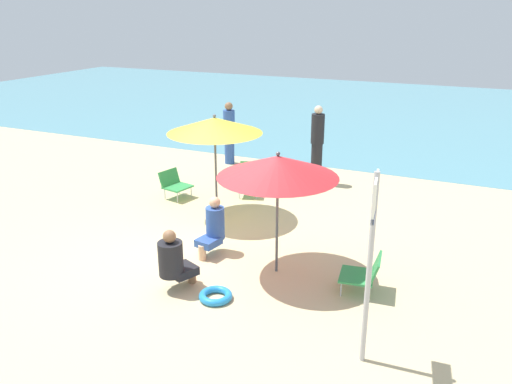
{
  "coord_description": "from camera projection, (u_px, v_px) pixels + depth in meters",
  "views": [
    {
      "loc": [
        3.9,
        -6.63,
        3.77
      ],
      "look_at": [
        0.36,
        1.2,
        0.7
      ],
      "focal_mm": 36.48,
      "sensor_mm": 36.0,
      "label": 1
    }
  ],
  "objects": [
    {
      "name": "ground_plane",
      "position": [
        206.0,
        252.0,
        8.48
      ],
      "size": [
        40.0,
        40.0,
        0.0
      ],
      "primitive_type": "plane",
      "color": "#D3BC8C"
    },
    {
      "name": "sea_water",
      "position": [
        378.0,
        111.0,
        19.94
      ],
      "size": [
        40.0,
        16.0,
        0.01
      ],
      "primitive_type": "cube",
      "color": "#5693A3",
      "rests_on": "ground_plane"
    },
    {
      "name": "umbrella_red",
      "position": [
        278.0,
        167.0,
        7.31
      ],
      "size": [
        1.74,
        1.74,
        1.87
      ],
      "color": "#4C4C51",
      "rests_on": "ground_plane"
    },
    {
      "name": "umbrella_yellow",
      "position": [
        215.0,
        125.0,
        9.36
      ],
      "size": [
        1.74,
        1.74,
        1.96
      ],
      "color": "#4C4C51",
      "rests_on": "ground_plane"
    },
    {
      "name": "beach_chair_a",
      "position": [
        174.0,
        183.0,
        10.8
      ],
      "size": [
        0.63,
        0.61,
        0.57
      ],
      "rotation": [
        0.0,
        0.0,
        -0.22
      ],
      "color": "#33934C",
      "rests_on": "ground_plane"
    },
    {
      "name": "beach_chair_b",
      "position": [
        250.0,
        178.0,
        10.94
      ],
      "size": [
        0.57,
        0.62,
        0.68
      ],
      "rotation": [
        0.0,
        0.0,
        -1.29
      ],
      "color": "#33934C",
      "rests_on": "ground_plane"
    },
    {
      "name": "beach_chair_c",
      "position": [
        364.0,
        273.0,
        7.19
      ],
      "size": [
        0.61,
        0.58,
        0.56
      ],
      "rotation": [
        0.0,
        0.0,
        3.28
      ],
      "color": "#33934C",
      "rests_on": "ground_plane"
    },
    {
      "name": "person_a",
      "position": [
        317.0,
        145.0,
        11.48
      ],
      "size": [
        0.29,
        0.29,
        1.76
      ],
      "rotation": [
        0.0,
        0.0,
        5.26
      ],
      "color": "black",
      "rests_on": "ground_plane"
    },
    {
      "name": "person_b",
      "position": [
        174.0,
        260.0,
        7.2
      ],
      "size": [
        0.47,
        0.57,
        0.92
      ],
      "rotation": [
        0.0,
        0.0,
        1.17
      ],
      "color": "black",
      "rests_on": "ground_plane"
    },
    {
      "name": "person_c",
      "position": [
        229.0,
        133.0,
        13.01
      ],
      "size": [
        0.29,
        0.29,
        1.56
      ],
      "rotation": [
        0.0,
        0.0,
        5.59
      ],
      "color": "#2D519E",
      "rests_on": "ground_plane"
    },
    {
      "name": "person_d",
      "position": [
        213.0,
        226.0,
        8.28
      ],
      "size": [
        0.36,
        0.54,
        0.95
      ],
      "rotation": [
        0.0,
        0.0,
        4.53
      ],
      "color": "#2D519E",
      "rests_on": "ground_plane"
    },
    {
      "name": "warning_sign",
      "position": [
        372.0,
        241.0,
        5.39
      ],
      "size": [
        0.11,
        0.54,
        2.24
      ],
      "rotation": [
        0.0,
        0.0,
        0.15
      ],
      "color": "#ADADB2",
      "rests_on": "ground_plane"
    },
    {
      "name": "swim_ring",
      "position": [
        216.0,
        296.0,
        7.09
      ],
      "size": [
        0.46,
        0.46,
        0.1
      ],
      "primitive_type": "torus",
      "color": "#238CD8",
      "rests_on": "ground_plane"
    }
  ]
}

